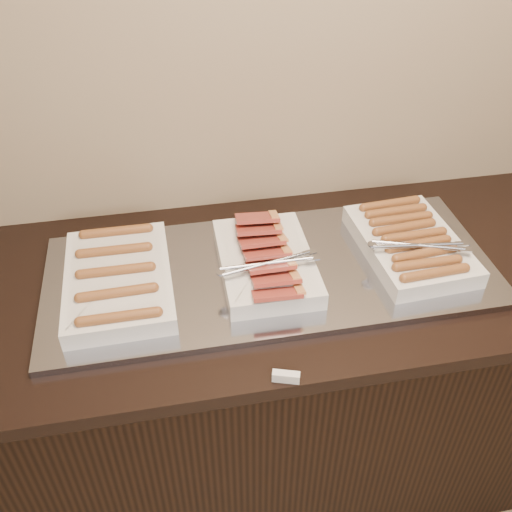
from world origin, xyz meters
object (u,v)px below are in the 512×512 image
at_px(dish_left, 118,279).
at_px(dish_center, 266,261).
at_px(dish_right, 410,243).
at_px(warming_tray, 271,271).
at_px(counter, 266,380).

xyz_separation_m(dish_left, dish_center, (0.39, -0.00, 0.00)).
bearing_deg(dish_left, dish_right, -1.19).
bearing_deg(warming_tray, dish_left, 180.00).
bearing_deg(dish_center, counter, 31.21).
bearing_deg(dish_right, dish_left, 176.49).
relative_size(warming_tray, dish_center, 3.10).
distance_m(dish_center, dish_right, 0.41).
height_order(dish_left, dish_right, dish_right).
bearing_deg(counter, dish_left, 180.00).
bearing_deg(warming_tray, dish_right, -0.52).
height_order(warming_tray, dish_left, dish_left).
relative_size(counter, dish_right, 5.26).
xyz_separation_m(counter, dish_right, (0.40, -0.00, 0.50)).
bearing_deg(dish_left, dish_center, -1.53).
height_order(warming_tray, dish_center, dish_center).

